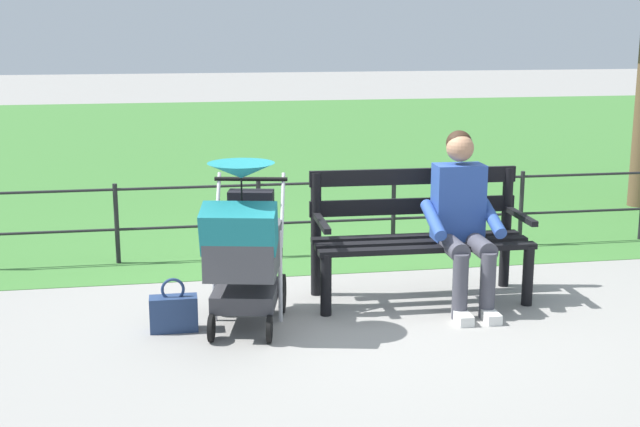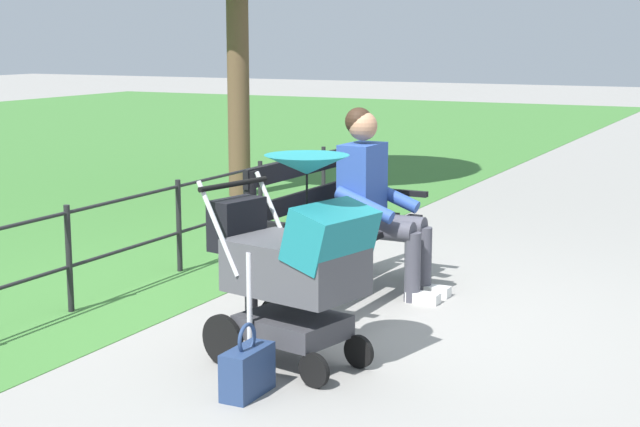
# 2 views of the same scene
# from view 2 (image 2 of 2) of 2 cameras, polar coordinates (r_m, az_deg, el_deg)

# --- Properties ---
(ground_plane) EXTENTS (60.00, 60.00, 0.00)m
(ground_plane) POSITION_cam_2_polar(r_m,az_deg,el_deg) (6.20, -0.26, -6.04)
(ground_plane) COLOR gray
(park_bench) EXTENTS (1.61, 0.63, 0.96)m
(park_bench) POSITION_cam_2_polar(r_m,az_deg,el_deg) (6.52, 0.61, -0.47)
(park_bench) COLOR black
(park_bench) RESTS_ON ground
(person_on_bench) EXTENTS (0.54, 0.74, 1.28)m
(person_on_bench) POSITION_cam_2_polar(r_m,az_deg,el_deg) (6.64, 3.33, 1.03)
(person_on_bench) COLOR #42424C
(person_on_bench) RESTS_ON ground
(stroller) EXTENTS (0.67, 0.96, 1.15)m
(stroller) POSITION_cam_2_polar(r_m,az_deg,el_deg) (5.14, -1.40, -2.66)
(stroller) COLOR black
(stroller) RESTS_ON ground
(handbag) EXTENTS (0.32, 0.14, 0.37)m
(handbag) POSITION_cam_2_polar(r_m,az_deg,el_deg) (4.87, -4.27, -9.13)
(handbag) COLOR navy
(handbag) RESTS_ON ground
(park_fence) EXTENTS (6.15, 0.04, 0.70)m
(park_fence) POSITION_cam_2_polar(r_m,az_deg,el_deg) (6.86, -11.17, -1.08)
(park_fence) COLOR black
(park_fence) RESTS_ON ground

